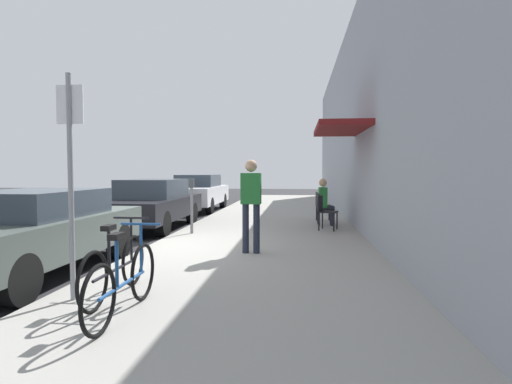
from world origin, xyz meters
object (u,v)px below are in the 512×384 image
Objects in this scene: bicycle_0 at (124,281)px; cafe_chair_2 at (321,204)px; bicycle_1 at (115,267)px; cafe_chair_0 at (325,210)px; parked_car_2 at (198,192)px; pedestrian_standing at (251,198)px; parked_car_0 at (32,231)px; street_sign at (71,169)px; cafe_chair_1 at (323,207)px; parked_car_1 at (152,203)px; parking_meter at (192,202)px; seated_patron_1 at (325,200)px.

cafe_chair_2 is (2.46, 8.34, 0.14)m from bicycle_0.
cafe_chair_0 is (2.83, 5.89, 0.14)m from bicycle_1.
parked_car_2 is 9.63m from pedestrian_standing.
parked_car_0 is 6.62m from cafe_chair_0.
street_sign is at bearing -163.91° from bicycle_1.
bicycle_0 is 7.79m from cafe_chair_1.
parked_car_1 is 2.19m from parking_meter.
cafe_chair_0 is at bearing 61.43° from street_sign.
bicycle_1 is 1.01× the size of pedestrian_standing.
parked_car_0 is at bearing -130.90° from cafe_chair_1.
street_sign is 2.99× the size of cafe_chair_2.
parking_meter reaches higher than parked_car_0.
pedestrian_standing reaches higher than parked_car_2.
street_sign is (1.50, -11.95, 0.88)m from parked_car_2.
parking_meter reaches higher than cafe_chair_0.
street_sign reaches higher than parking_meter.
cafe_chair_0 is 3.52m from pedestrian_standing.
pedestrian_standing reaches higher than cafe_chair_2.
parked_car_2 is 1.69× the size of street_sign.
bicycle_1 is at bearing -73.34° from parked_car_1.
parked_car_2 is 5.06× the size of cafe_chair_2.
cafe_chair_1 is at bearing -177.41° from seated_patron_1.
parked_car_0 is at bearing -90.00° from parked_car_1.
seated_patron_1 is (3.29, 1.83, -0.07)m from parking_meter.
cafe_chair_1 is at bearing 71.57° from bicycle_0.
bicycle_1 is at bearing 121.88° from bicycle_0.
parking_meter is 4.26m from cafe_chair_2.
parked_car_1 is at bearing -176.50° from cafe_chair_1.
parked_car_1 is (0.00, 5.22, 0.02)m from parked_car_0.
bicycle_0 is (2.31, -7.10, -0.24)m from parked_car_1.
bicycle_1 reaches higher than cafe_chair_0.
parking_meter is 0.78× the size of pedestrian_standing.
parked_car_0 reaches higher than bicycle_1.
bicycle_0 reaches higher than cafe_chair_0.
street_sign is at bearing -121.09° from pedestrian_standing.
cafe_chair_2 is at bearing 90.10° from cafe_chair_0.
bicycle_0 is 1.00× the size of bicycle_1.
parking_meter reaches higher than bicycle_1.
bicycle_1 is 1.97× the size of cafe_chair_0.
cafe_chair_0 is 0.51× the size of pedestrian_standing.
parked_car_2 is 12.62m from bicycle_0.
street_sign is at bearing -43.69° from parked_car_0.
seated_patron_1 is (0.06, 0.93, 0.19)m from cafe_chair_0.
cafe_chair_1 is 0.94m from cafe_chair_2.
pedestrian_standing reaches higher than cafe_chair_0.
parked_car_1 is 1.00× the size of parked_car_2.
cafe_chair_1 is (4.78, -5.01, -0.14)m from parked_car_2.
bicycle_1 reaches higher than cafe_chair_2.
parking_meter is 2.80m from pedestrian_standing.
parking_meter is at bearing -139.29° from cafe_chair_2.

